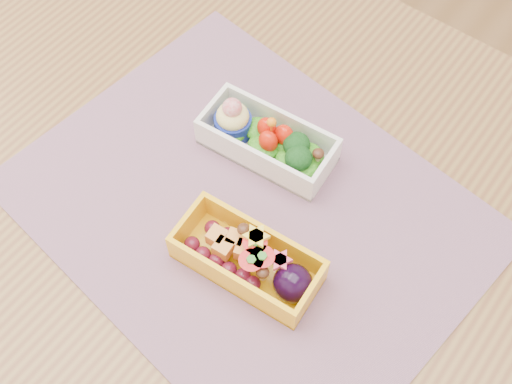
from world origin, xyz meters
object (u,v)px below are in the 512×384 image
Objects in this scene: table at (253,251)px; bento_yellow at (250,260)px; bento_white at (267,140)px; placemat at (248,209)px.

table is 7.32× the size of bento_yellow.
bento_yellow is (0.08, -0.13, 0.00)m from bento_white.
placemat reaches higher than table.
table is 0.10m from placemat.
bento_yellow is at bearing -50.58° from placemat.
placemat is at bearing 124.33° from bento_yellow.
bento_yellow is at bearing -54.14° from table.
bento_yellow is at bearing -65.07° from bento_white.
table is 0.15m from bento_white.
bento_white is (-0.03, 0.08, 0.02)m from placemat.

